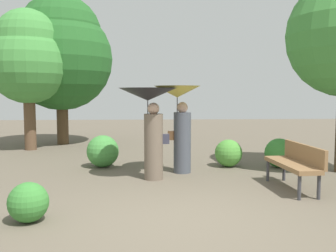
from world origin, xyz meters
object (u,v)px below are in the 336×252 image
object	(u,v)px
person_right	(179,114)
tree_mid_left	(28,57)
person_left	(150,113)
tree_near_left	(61,52)
park_bench	(296,162)

from	to	relation	value
person_right	tree_mid_left	distance (m)	5.88
person_right	person_left	bearing A→B (deg)	133.71
person_left	person_right	bearing A→B (deg)	-46.29
tree_mid_left	tree_near_left	bearing A→B (deg)	60.81
park_bench	tree_near_left	bearing A→B (deg)	-142.17
person_left	park_bench	bearing A→B (deg)	-108.95
person_right	tree_near_left	xyz separation A→B (m)	(-3.66, 4.88, 1.88)
park_bench	tree_near_left	distance (m)	8.99
person_left	park_bench	world-z (taller)	person_left
tree_near_left	park_bench	bearing A→B (deg)	-48.64
park_bench	tree_mid_left	world-z (taller)	tree_mid_left
person_left	tree_mid_left	distance (m)	5.82
person_right	park_bench	world-z (taller)	person_right
person_right	park_bench	xyz separation A→B (m)	(2.00, -1.56, -0.81)
person_right	park_bench	bearing A→B (deg)	-127.16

